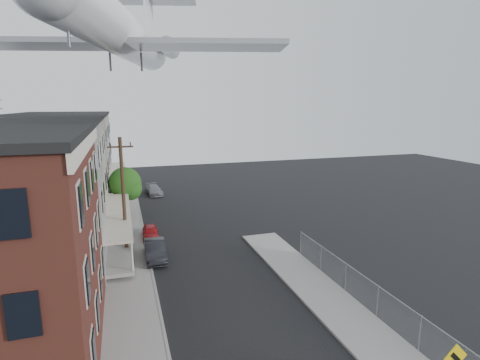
# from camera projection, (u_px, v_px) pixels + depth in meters

# --- Properties ---
(sidewalk_left) EXTENTS (3.00, 62.00, 0.12)m
(sidewalk_left) POSITION_uv_depth(u_px,v_px,m) (127.00, 230.00, 34.13)
(sidewalk_left) COLOR gray
(sidewalk_left) RESTS_ON ground
(sidewalk_right) EXTENTS (3.00, 26.00, 0.12)m
(sidewalk_right) POSITION_uv_depth(u_px,v_px,m) (342.00, 312.00, 20.60)
(sidewalk_right) COLOR gray
(sidewalk_right) RESTS_ON ground
(curb_left) EXTENTS (0.15, 62.00, 0.14)m
(curb_left) POSITION_uv_depth(u_px,v_px,m) (143.00, 228.00, 34.56)
(curb_left) COLOR gray
(curb_left) RESTS_ON ground
(curb_right) EXTENTS (0.15, 26.00, 0.14)m
(curb_right) POSITION_uv_depth(u_px,v_px,m) (318.00, 316.00, 20.17)
(curb_right) COLOR gray
(curb_right) RESTS_ON ground
(row_house_a) EXTENTS (11.98, 7.00, 10.30)m
(row_house_a) POSITION_uv_depth(u_px,v_px,m) (21.00, 201.00, 24.19)
(row_house_a) COLOR slate
(row_house_a) RESTS_ON ground
(row_house_b) EXTENTS (11.98, 7.00, 10.30)m
(row_house_b) POSITION_uv_depth(u_px,v_px,m) (41.00, 181.00, 30.73)
(row_house_b) COLOR gray
(row_house_b) RESTS_ON ground
(row_house_c) EXTENTS (11.98, 7.00, 10.30)m
(row_house_c) POSITION_uv_depth(u_px,v_px,m) (55.00, 167.00, 37.26)
(row_house_c) COLOR slate
(row_house_c) RESTS_ON ground
(row_house_d) EXTENTS (11.98, 7.00, 10.30)m
(row_house_d) POSITION_uv_depth(u_px,v_px,m) (64.00, 158.00, 43.80)
(row_house_d) COLOR gray
(row_house_d) RESTS_ON ground
(row_house_e) EXTENTS (11.98, 7.00, 10.30)m
(row_house_e) POSITION_uv_depth(u_px,v_px,m) (71.00, 151.00, 50.33)
(row_house_e) COLOR slate
(row_house_e) RESTS_ON ground
(chainlink_fence) EXTENTS (0.06, 18.06, 1.90)m
(chainlink_fence) POSITION_uv_depth(u_px,v_px,m) (378.00, 301.00, 19.93)
(chainlink_fence) COLOR gray
(chainlink_fence) RESTS_ON ground
(utility_pole) EXTENTS (1.80, 0.26, 9.00)m
(utility_pole) POSITION_uv_depth(u_px,v_px,m) (123.00, 196.00, 27.58)
(utility_pole) COLOR black
(utility_pole) RESTS_ON ground
(street_tree) EXTENTS (3.22, 3.20, 5.20)m
(street_tree) POSITION_uv_depth(u_px,v_px,m) (126.00, 185.00, 37.18)
(street_tree) COLOR black
(street_tree) RESTS_ON ground
(car_near) EXTENTS (1.43, 3.32, 1.12)m
(car_near) POSITION_uv_depth(u_px,v_px,m) (150.00, 232.00, 31.95)
(car_near) COLOR #A2141A
(car_near) RESTS_ON ground
(car_mid) EXTENTS (1.52, 4.18, 1.37)m
(car_mid) POSITION_uv_depth(u_px,v_px,m) (155.00, 250.00, 27.72)
(car_mid) COLOR black
(car_mid) RESTS_ON ground
(car_far) EXTENTS (2.12, 4.36, 1.22)m
(car_far) POSITION_uv_depth(u_px,v_px,m) (154.00, 190.00, 47.54)
(car_far) COLOR gray
(car_far) RESTS_ON ground
(airplane) EXTENTS (23.37, 26.73, 7.71)m
(airplane) POSITION_uv_depth(u_px,v_px,m) (123.00, 35.00, 27.27)
(airplane) COLOR white
(airplane) RESTS_ON ground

